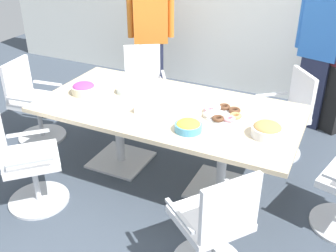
# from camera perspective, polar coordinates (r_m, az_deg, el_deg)

# --- Properties ---
(ground_plane) EXTENTS (10.00, 10.00, 0.01)m
(ground_plane) POSITION_cam_1_polar(r_m,az_deg,el_deg) (4.05, 0.00, -6.91)
(ground_plane) COLOR #3D4754
(conference_table) EXTENTS (2.40, 1.20, 0.75)m
(conference_table) POSITION_cam_1_polar(r_m,az_deg,el_deg) (3.72, 0.00, 1.01)
(conference_table) COLOR #CCB793
(conference_table) RESTS_ON ground
(office_chair_0) EXTENTS (0.60, 0.60, 0.91)m
(office_chair_0) POSITION_cam_1_polar(r_m,az_deg,el_deg) (4.76, -18.68, 2.88)
(office_chair_0) COLOR silver
(office_chair_0) RESTS_ON ground
(office_chair_1) EXTENTS (0.76, 0.76, 0.91)m
(office_chair_1) POSITION_cam_1_polar(r_m,az_deg,el_deg) (3.67, -19.63, -5.26)
(office_chair_1) COLOR silver
(office_chair_1) RESTS_ON ground
(office_chair_2) EXTENTS (0.76, 0.76, 0.91)m
(office_chair_2) POSITION_cam_1_polar(r_m,az_deg,el_deg) (2.86, 6.57, -14.33)
(office_chair_2) COLOR silver
(office_chair_2) RESTS_ON ground
(office_chair_4) EXTENTS (0.76, 0.76, 0.91)m
(office_chair_4) POSITION_cam_1_polar(r_m,az_deg,el_deg) (4.38, 16.29, 1.05)
(office_chair_4) COLOR silver
(office_chair_4) RESTS_ON ground
(office_chair_5) EXTENTS (0.74, 0.74, 0.91)m
(office_chair_5) POSITION_cam_1_polar(r_m,az_deg,el_deg) (4.93, -3.49, 5.33)
(office_chair_5) COLOR silver
(office_chair_5) RESTS_ON ground
(person_standing_0) EXTENTS (0.58, 0.40, 1.67)m
(person_standing_0) POSITION_cam_1_polar(r_m,az_deg,el_deg) (5.41, -2.44, 12.66)
(person_standing_0) COLOR #232842
(person_standing_0) RESTS_ON ground
(person_standing_1) EXTENTS (0.61, 0.33, 1.79)m
(person_standing_1) POSITION_cam_1_polar(r_m,az_deg,el_deg) (4.92, 20.91, 10.05)
(person_standing_1) COLOR #232842
(person_standing_1) RESTS_ON ground
(snack_bowl_chips_yellow) EXTENTS (0.22, 0.22, 0.09)m
(snack_bowl_chips_yellow) POSITION_cam_1_polar(r_m,az_deg,el_deg) (3.25, 2.92, 0.01)
(snack_bowl_chips_yellow) COLOR #4C9EC6
(snack_bowl_chips_yellow) RESTS_ON conference_table
(snack_bowl_candy_mix) EXTENTS (0.24, 0.24, 0.11)m
(snack_bowl_candy_mix) POSITION_cam_1_polar(r_m,az_deg,el_deg) (4.01, -11.95, 5.29)
(snack_bowl_candy_mix) COLOR beige
(snack_bowl_candy_mix) RESTS_ON conference_table
(snack_bowl_cookies) EXTENTS (0.25, 0.25, 0.12)m
(snack_bowl_cookies) POSITION_cam_1_polar(r_m,az_deg,el_deg) (3.27, 13.98, -0.51)
(snack_bowl_cookies) COLOR white
(snack_bowl_cookies) RESTS_ON conference_table
(donut_platter) EXTENTS (0.35, 0.35, 0.04)m
(donut_platter) POSITION_cam_1_polar(r_m,az_deg,el_deg) (3.54, 7.74, 1.83)
(donut_platter) COLOR white
(donut_platter) RESTS_ON conference_table
(plate_stack) EXTENTS (0.23, 0.23, 0.05)m
(plate_stack) POSITION_cam_1_polar(r_m,az_deg,el_deg) (3.98, -5.73, 5.18)
(plate_stack) COLOR white
(plate_stack) RESTS_ON conference_table
(napkin_pile) EXTENTS (0.18, 0.18, 0.09)m
(napkin_pile) POSITION_cam_1_polar(r_m,az_deg,el_deg) (3.57, -2.87, 2.69)
(napkin_pile) COLOR white
(napkin_pile) RESTS_ON conference_table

